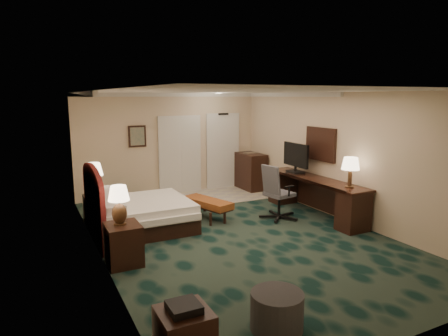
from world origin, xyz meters
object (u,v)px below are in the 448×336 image
nightstand_far (95,208)px  minibar (251,171)px  nightstand_near (123,244)px  desk (314,196)px  lamp_far (94,180)px  bed_bench (207,209)px  ottoman (277,311)px  desk_chair (279,192)px  tv (296,158)px  bed (143,215)px  lamp_near (119,205)px

nightstand_far → minibar: bearing=13.7°
nightstand_near → nightstand_far: 2.49m
desk → nightstand_near: bearing=-170.0°
lamp_far → minibar: (4.43, 1.13, -0.39)m
bed_bench → nightstand_near: bearing=-161.8°
nightstand_near → ottoman: size_ratio=1.06×
desk_chair → minibar: desk_chair is taller
desk → tv: size_ratio=3.19×
bed → ottoman: size_ratio=2.98×
minibar → ottoman: bearing=-117.9°
lamp_near → bed_bench: size_ratio=0.51×
desk_chair → bed_bench: bearing=141.8°
ottoman → lamp_far: bearing=103.2°
lamp_near → desk: size_ratio=0.21×
nightstand_near → lamp_near: 0.63m
lamp_near → nightstand_far: bearing=90.1°
nightstand_far → desk: 4.75m
nightstand_near → bed: bearing=64.6°
nightstand_near → nightstand_far: bearing=90.8°
nightstand_far → ottoman: size_ratio=0.91×
lamp_far → bed: bearing=-50.6°
bed_bench → ottoman: size_ratio=2.02×
bed → desk: (3.66, -0.75, 0.13)m
nightstand_near → lamp_near: (-0.03, 0.02, 0.63)m
ottoman → minibar: size_ratio=0.59×
nightstand_far → minibar: (4.44, 1.08, 0.23)m
bed_bench → tv: tv is taller
lamp_near → tv: bearing=18.0°
nightstand_near → bed_bench: nightstand_near is taller
bed_bench → lamp_near: bearing=-162.6°
desk_chair → nightstand_near: bearing=-176.3°
lamp_near → desk: lamp_near is taller
bed_bench → ottoman: bearing=-122.1°
nightstand_far → tv: bearing=-13.3°
lamp_near → bed_bench: lamp_near is taller
nightstand_near → lamp_far: bearing=90.7°
lamp_near → desk_chair: lamp_near is taller
ottoman → desk_chair: 4.23m
desk → minibar: size_ratio=2.83×
ottoman → minibar: 6.96m
nightstand_far → bed_bench: 2.38m
nightstand_far → lamp_far: bearing=-80.3°
lamp_far → ottoman: (1.18, -5.02, -0.69)m
nightstand_near → desk: (4.39, 0.77, 0.09)m
lamp_far → nightstand_far: bearing=99.7°
nightstand_near → desk_chair: (3.54, 0.89, 0.27)m
bed → desk_chair: desk_chair is taller
minibar → nightstand_near: bearing=-140.9°
bed → minibar: (3.68, 2.05, 0.22)m
lamp_near → minibar: 5.70m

